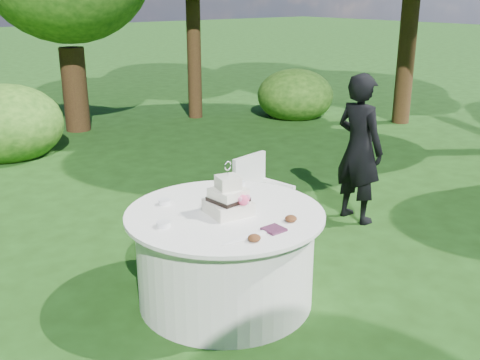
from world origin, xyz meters
The scene contains 9 objects.
ground centered at (0.00, 0.00, 0.00)m, with size 80.00×80.00×0.00m, color #17360E.
napkins centered at (0.06, -0.51, 0.78)m, with size 0.14×0.14×0.02m, color #4A1F39.
feather_plume centered at (-0.15, -0.49, 0.78)m, with size 0.48×0.07×0.01m, color white.
guest centered at (2.16, 0.49, 0.81)m, with size 0.59×0.39×1.61m, color black.
table centered at (0.00, 0.00, 0.39)m, with size 1.56×1.56×0.77m.
cake centered at (0.01, -0.04, 0.88)m, with size 0.34×0.35×0.42m.
chair centered at (0.89, 0.66, 0.52)m, with size 0.52×0.51×0.90m.
votives centered at (-0.11, 0.30, 0.79)m, with size 1.10×0.48×0.04m.
petal_cups centered at (0.16, -0.20, 0.79)m, with size 0.63×1.07×0.05m.
Camera 1 is at (-2.42, -3.26, 2.39)m, focal length 42.00 mm.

